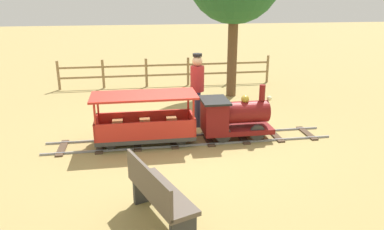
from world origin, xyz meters
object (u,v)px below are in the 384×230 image
at_px(passenger_car, 145,124).
at_px(conductor_person, 197,84).
at_px(locomotive, 233,116).
at_px(park_bench, 158,194).

height_order(passenger_car, conductor_person, conductor_person).
bearing_deg(passenger_car, locomotive, 90.00).
height_order(locomotive, conductor_person, conductor_person).
xyz_separation_m(locomotive, conductor_person, (-0.89, -0.57, 0.47)).
relative_size(locomotive, passenger_car, 0.72).
relative_size(conductor_person, park_bench, 1.19).
relative_size(locomotive, conductor_person, 0.89).
relative_size(passenger_car, park_bench, 1.47).
relative_size(locomotive, park_bench, 1.06).
distance_m(locomotive, passenger_car, 1.75).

